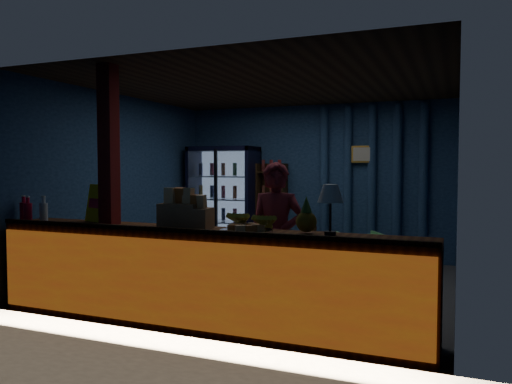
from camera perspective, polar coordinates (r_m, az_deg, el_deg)
ground at (r=6.71m, az=1.43°, el=-10.43°), size 4.60×4.60×0.00m
room_walls at (r=6.53m, az=1.45°, el=3.09°), size 4.60×4.60×4.60m
counter at (r=4.91m, az=-6.54°, el=-9.76°), size 4.40×0.57×0.99m
support_post at (r=5.39m, az=-16.41°, el=0.12°), size 0.16×0.16×2.60m
beverage_cooler at (r=8.93m, az=-3.55°, el=-1.02°), size 1.20×0.62×1.90m
bottle_shelf at (r=8.74m, az=1.89°, el=-2.02°), size 0.50×0.28×1.60m
curtain_folds at (r=8.36m, az=13.10°, el=1.15°), size 1.74×0.14×2.50m
framed_picture at (r=8.34m, az=12.07°, el=4.25°), size 0.36×0.04×0.28m
shopkeeper at (r=5.18m, az=2.31°, el=-5.42°), size 0.62×0.44×1.60m
green_chair at (r=7.64m, az=11.81°, el=-6.63°), size 0.85×0.86×0.58m
side_table at (r=8.00m, az=6.57°, el=-6.40°), size 0.62×0.49×0.61m
yellow_sign at (r=5.59m, az=-17.22°, el=-1.28°), size 0.52×0.25×0.41m
soda_bottles at (r=6.03m, az=-24.25°, el=-1.98°), size 0.38×0.17×0.28m
snack_box_left at (r=4.97m, az=-8.63°, el=-2.45°), size 0.42×0.37×0.40m
snack_box_centre at (r=4.86m, az=-7.00°, el=-2.83°), size 0.34×0.29×0.33m
pastry_tray at (r=4.57m, az=-1.17°, el=-4.32°), size 0.48×0.48×0.08m
banana_bunches at (r=4.64m, az=-0.29°, el=-3.36°), size 0.57×0.32×0.19m
table_lamp at (r=4.40m, az=8.50°, el=-0.41°), size 0.23×0.23×0.45m
pineapple at (r=4.52m, az=5.77°, el=-3.02°), size 0.19×0.19×0.33m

